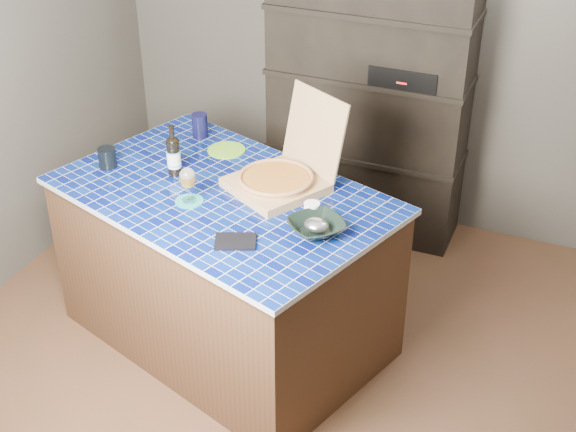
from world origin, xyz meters
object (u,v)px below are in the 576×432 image
at_px(pizza_box, 280,177).
at_px(bowl, 316,227).
at_px(dvd_case, 235,241).
at_px(mead_bottle, 174,156).
at_px(wine_glass, 188,179).
at_px(kitchen_island, 226,267).

xyz_separation_m(pizza_box, bowl, (0.31, -0.31, -0.03)).
xyz_separation_m(pizza_box, dvd_case, (0.01, -0.53, -0.06)).
bearing_deg(mead_bottle, wine_glass, -47.24).
xyz_separation_m(dvd_case, bowl, (0.30, 0.21, 0.02)).
height_order(pizza_box, wine_glass, pizza_box).
bearing_deg(mead_bottle, kitchen_island, -14.24).
height_order(wine_glass, bowl, wine_glass).
height_order(pizza_box, dvd_case, pizza_box).
height_order(kitchen_island, dvd_case, dvd_case).
bearing_deg(pizza_box, kitchen_island, -117.83).
relative_size(wine_glass, bowl, 0.73).
bearing_deg(wine_glass, kitchen_island, 51.69).
height_order(mead_bottle, wine_glass, mead_bottle).
xyz_separation_m(kitchen_island, bowl, (0.55, -0.16, 0.48)).
height_order(kitchen_island, bowl, bowl).
relative_size(pizza_box, mead_bottle, 2.32).
xyz_separation_m(mead_bottle, wine_glass, (0.20, -0.22, 0.02)).
height_order(pizza_box, bowl, pizza_box).
xyz_separation_m(mead_bottle, bowl, (0.86, -0.24, -0.08)).
distance_m(wine_glass, dvd_case, 0.45).
height_order(kitchen_island, mead_bottle, mead_bottle).
bearing_deg(mead_bottle, pizza_box, 8.05).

